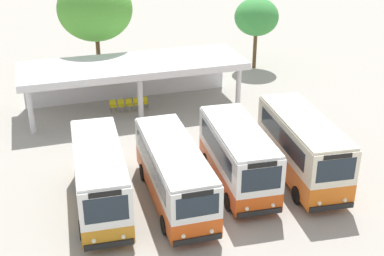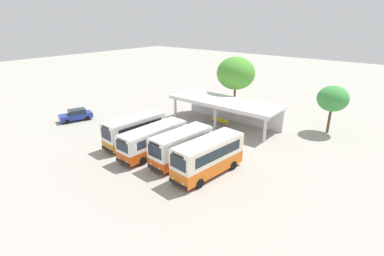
# 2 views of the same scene
# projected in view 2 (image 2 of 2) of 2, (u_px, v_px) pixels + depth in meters

# --- Properties ---
(ground_plane) EXTENTS (180.00, 180.00, 0.00)m
(ground_plane) POSITION_uv_depth(u_px,v_px,m) (144.00, 162.00, 29.80)
(ground_plane) COLOR #A39E93
(city_bus_nearest_orange) EXTENTS (2.70, 7.56, 3.24)m
(city_bus_nearest_orange) POSITION_uv_depth(u_px,v_px,m) (135.00, 130.00, 33.47)
(city_bus_nearest_orange) COLOR black
(city_bus_nearest_orange) RESTS_ON ground
(city_bus_second_in_row) EXTENTS (2.55, 8.15, 3.02)m
(city_bus_second_in_row) POSITION_uv_depth(u_px,v_px,m) (153.00, 139.00, 31.07)
(city_bus_second_in_row) COLOR black
(city_bus_second_in_row) RESTS_ON ground
(city_bus_middle_cream) EXTENTS (2.82, 7.06, 3.25)m
(city_bus_middle_cream) POSITION_uv_depth(u_px,v_px,m) (181.00, 146.00, 29.27)
(city_bus_middle_cream) COLOR black
(city_bus_middle_cream) RESTS_ON ground
(city_bus_fourth_amber) EXTENTS (3.06, 7.79, 3.46)m
(city_bus_fourth_amber) POSITION_uv_depth(u_px,v_px,m) (208.00, 156.00, 26.93)
(city_bus_fourth_amber) COLOR black
(city_bus_fourth_amber) RESTS_ON ground
(parked_car_flank) EXTENTS (2.98, 4.67, 1.62)m
(parked_car_flank) POSITION_uv_depth(u_px,v_px,m) (76.00, 115.00, 41.52)
(parked_car_flank) COLOR black
(parked_car_flank) RESTS_ON ground
(terminal_canopy) EXTENTS (15.36, 5.17, 3.40)m
(terminal_canopy) POSITION_uv_depth(u_px,v_px,m) (227.00, 105.00, 39.81)
(terminal_canopy) COLOR silver
(terminal_canopy) RESTS_ON ground
(waiting_chair_end_by_column) EXTENTS (0.45, 0.45, 0.86)m
(waiting_chair_end_by_column) POSITION_uv_depth(u_px,v_px,m) (213.00, 119.00, 40.87)
(waiting_chair_end_by_column) COLOR slate
(waiting_chair_end_by_column) RESTS_ON ground
(waiting_chair_second_from_end) EXTENTS (0.45, 0.45, 0.86)m
(waiting_chair_second_from_end) POSITION_uv_depth(u_px,v_px,m) (216.00, 120.00, 40.52)
(waiting_chair_second_from_end) COLOR slate
(waiting_chair_second_from_end) RESTS_ON ground
(waiting_chair_middle_seat) EXTENTS (0.45, 0.45, 0.86)m
(waiting_chair_middle_seat) POSITION_uv_depth(u_px,v_px,m) (220.00, 121.00, 40.17)
(waiting_chair_middle_seat) COLOR slate
(waiting_chair_middle_seat) RESTS_ON ground
(waiting_chair_fourth_seat) EXTENTS (0.45, 0.45, 0.86)m
(waiting_chair_fourth_seat) POSITION_uv_depth(u_px,v_px,m) (223.00, 122.00, 39.82)
(waiting_chair_fourth_seat) COLOR slate
(waiting_chair_fourth_seat) RESTS_ON ground
(waiting_chair_fifth_seat) EXTENTS (0.45, 0.45, 0.86)m
(waiting_chair_fifth_seat) POSITION_uv_depth(u_px,v_px,m) (226.00, 122.00, 39.50)
(waiting_chair_fifth_seat) COLOR slate
(waiting_chair_fifth_seat) RESTS_ON ground
(roadside_tree_behind_canopy) EXTENTS (5.57, 5.57, 8.46)m
(roadside_tree_behind_canopy) POSITION_uv_depth(u_px,v_px,m) (236.00, 73.00, 42.89)
(roadside_tree_behind_canopy) COLOR brown
(roadside_tree_behind_canopy) RESTS_ON ground
(roadside_tree_east_of_canopy) EXTENTS (3.71, 3.71, 6.02)m
(roadside_tree_east_of_canopy) POSITION_uv_depth(u_px,v_px,m) (333.00, 99.00, 35.97)
(roadside_tree_east_of_canopy) COLOR brown
(roadside_tree_east_of_canopy) RESTS_ON ground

